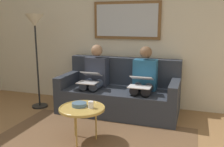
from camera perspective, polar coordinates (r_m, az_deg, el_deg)
wall_rear at (r=4.60m, az=3.63°, el=8.94°), size 6.00×0.12×2.60m
area_rug at (r=3.31m, az=-4.88°, el=-15.70°), size 2.60×1.80×0.01m
couch at (r=4.30m, az=1.78°, el=-4.62°), size 1.99×0.90×0.90m
framed_mirror at (r=4.50m, az=3.35°, el=12.07°), size 1.21×0.05×0.66m
coffee_table at (r=3.23m, az=-6.89°, el=-8.03°), size 0.59×0.59×0.46m
cup at (r=3.18m, az=-4.88°, el=-7.16°), size 0.07×0.07×0.09m
bowl at (r=3.27m, az=-7.51°, el=-7.06°), size 0.19×0.19×0.05m
person_left at (r=4.06m, az=7.31°, el=-1.38°), size 0.38×0.58×1.14m
laptop_white at (r=3.83m, az=6.61°, el=-1.92°), size 0.34×0.35×0.16m
person_right at (r=4.31m, az=-3.92°, el=-0.55°), size 0.38×0.58×1.14m
laptop_silver at (r=4.10m, az=-5.15°, el=-0.94°), size 0.32×0.38×0.17m
standing_lamp at (r=4.53m, az=-17.20°, el=9.30°), size 0.32×0.32×1.66m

